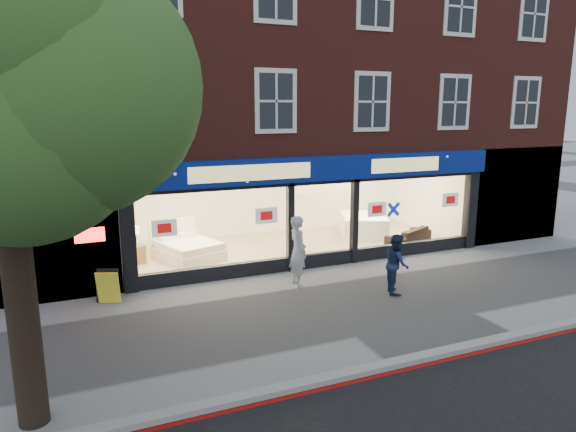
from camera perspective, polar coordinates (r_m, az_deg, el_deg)
ground at (r=12.92m, az=10.06°, el=-9.23°), size 120.00×120.00×0.00m
kerb_line at (r=10.69m, az=19.42°, el=-14.37°), size 60.00×0.10×0.01m
kerb_stone at (r=10.80m, az=18.71°, el=-13.73°), size 60.00×0.25×0.12m
showroom_floor at (r=17.31m, az=0.56°, el=-3.41°), size 11.00×4.50×0.10m
building at (r=18.36m, az=-1.67°, el=18.31°), size 19.00×8.26×10.30m
display_bed at (r=16.05m, az=-11.14°, el=-3.54°), size 2.12×2.34×1.09m
bedside_table at (r=15.89m, az=-16.49°, el=-4.09°), size 0.53×0.53×0.55m
mattress_stack at (r=18.64m, az=8.38°, el=-1.06°), size 2.18×2.38×0.76m
sofa at (r=17.91m, az=13.23°, el=-2.13°), size 2.02×1.45×0.55m
a_board at (r=13.17m, az=-19.37°, el=-7.42°), size 0.63×0.52×0.83m
pedestrian_grey at (r=13.48m, az=1.12°, el=-3.92°), size 0.47×0.70×1.89m
pedestrian_blue at (r=13.31m, az=11.97°, el=-5.20°), size 0.83×0.91×1.53m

